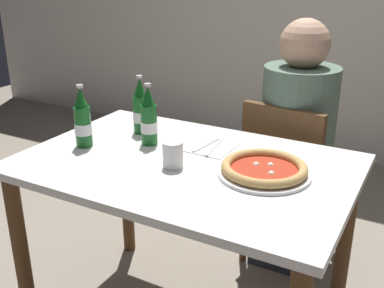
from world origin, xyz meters
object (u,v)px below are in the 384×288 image
at_px(beer_bottle_center, 141,109).
at_px(paper_cup, 173,155).
at_px(beer_bottle_right, 149,119).
at_px(napkin_with_cutlery, 210,147).
at_px(dining_table_main, 186,189).
at_px(chair_behind_table, 288,177).
at_px(beer_bottle_left, 83,121).
at_px(pizza_margherita_near, 264,169).
at_px(diner_seated, 295,154).

bearing_deg(beer_bottle_center, paper_cup, -38.87).
bearing_deg(beer_bottle_right, napkin_with_cutlery, 18.95).
relative_size(dining_table_main, chair_behind_table, 1.41).
distance_m(beer_bottle_left, napkin_with_cutlery, 0.50).
bearing_deg(pizza_margherita_near, chair_behind_table, 97.73).
bearing_deg(beer_bottle_center, diner_seated, 41.69).
relative_size(pizza_margherita_near, napkin_with_cutlery, 1.67).
bearing_deg(diner_seated, beer_bottle_right, -127.05).
xyz_separation_m(beer_bottle_right, napkin_with_cutlery, (0.23, 0.08, -0.10)).
height_order(diner_seated, beer_bottle_right, diner_seated).
relative_size(chair_behind_table, diner_seated, 0.70).
relative_size(beer_bottle_center, paper_cup, 2.60).
distance_m(beer_bottle_left, paper_cup, 0.42).
distance_m(chair_behind_table, diner_seated, 0.11).
distance_m(chair_behind_table, napkin_with_cutlery, 0.56).
height_order(dining_table_main, beer_bottle_right, beer_bottle_right).
relative_size(chair_behind_table, paper_cup, 8.95).
distance_m(diner_seated, beer_bottle_center, 0.77).
relative_size(pizza_margherita_near, paper_cup, 3.35).
xyz_separation_m(beer_bottle_left, beer_bottle_right, (0.21, 0.14, 0.00)).
height_order(chair_behind_table, beer_bottle_right, beer_bottle_right).
bearing_deg(diner_seated, beer_bottle_center, -138.31).
relative_size(beer_bottle_center, beer_bottle_right, 1.00).
xyz_separation_m(dining_table_main, diner_seated, (0.22, 0.66, -0.05)).
xyz_separation_m(chair_behind_table, beer_bottle_center, (-0.53, -0.43, 0.37)).
distance_m(chair_behind_table, pizza_margherita_near, 0.66).
bearing_deg(napkin_with_cutlery, beer_bottle_left, -153.41).
relative_size(pizza_margherita_near, beer_bottle_right, 1.29).
xyz_separation_m(dining_table_main, beer_bottle_right, (-0.21, 0.08, 0.22)).
bearing_deg(beer_bottle_center, beer_bottle_left, -114.31).
height_order(dining_table_main, beer_bottle_center, beer_bottle_center).
distance_m(dining_table_main, beer_bottle_left, 0.48).
bearing_deg(pizza_margherita_near, beer_bottle_center, 165.87).
relative_size(dining_table_main, pizza_margherita_near, 3.78).
bearing_deg(pizza_margherita_near, paper_cup, -163.30).
bearing_deg(beer_bottle_left, diner_seated, 47.99).
height_order(beer_bottle_left, paper_cup, beer_bottle_left).
xyz_separation_m(beer_bottle_left, napkin_with_cutlery, (0.44, 0.22, -0.10)).
distance_m(beer_bottle_left, beer_bottle_center, 0.26).
height_order(chair_behind_table, paper_cup, chair_behind_table).
xyz_separation_m(pizza_margherita_near, beer_bottle_left, (-0.72, -0.08, 0.08)).
distance_m(beer_bottle_right, napkin_with_cutlery, 0.26).
distance_m(beer_bottle_center, napkin_with_cutlery, 0.35).
bearing_deg(chair_behind_table, beer_bottle_center, 46.90).
bearing_deg(beer_bottle_center, beer_bottle_right, -42.16).
distance_m(dining_table_main, beer_bottle_right, 0.32).
relative_size(diner_seated, pizza_margherita_near, 3.80).
bearing_deg(napkin_with_cutlery, paper_cup, -97.61).
bearing_deg(beer_bottle_right, beer_bottle_center, 137.84).
bearing_deg(paper_cup, beer_bottle_center, 141.13).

